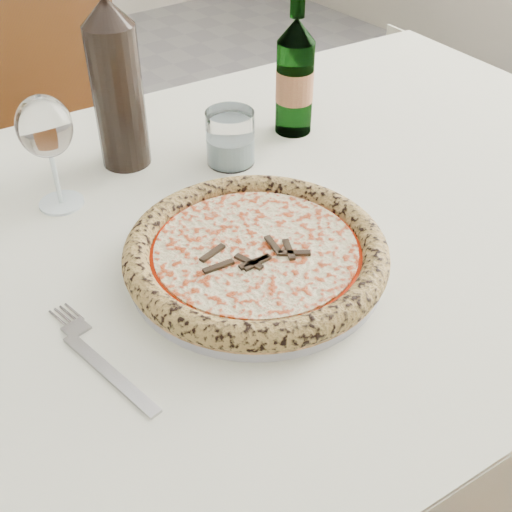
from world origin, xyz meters
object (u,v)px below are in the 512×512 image
Objects in this scene: wine_bottle at (116,83)px; plate at (256,263)px; chair_far at (64,138)px; pizza at (256,252)px; beer_bottle at (295,77)px; tumbler at (230,141)px; dining_table at (215,276)px; wine_glass at (45,130)px.

plate is at bearing -89.37° from wine_bottle.
chair_far is 0.67m from wine_bottle.
beer_bottle is at bearing 43.42° from pizza.
tumbler is (0.13, 0.24, 0.03)m from plate.
dining_table is 6.74× the size of beer_bottle.
pizza is at bearing -90.00° from dining_table.
tumbler is at bearing -36.96° from wine_bottle.
dining_table is 1.77× the size of chair_far.
plate is 0.96× the size of pizza.
beer_bottle reaches higher than pizza.
wine_bottle is (-0.00, 0.34, 0.11)m from pizza.
plate is 1.33× the size of beer_bottle.
dining_table is at bearing 90.00° from pizza.
beer_bottle reaches higher than plate.
pizza is 0.36m from wine_bottle.
pizza is (-0.00, -0.00, 0.02)m from plate.
chair_far is 3.81× the size of beer_bottle.
wine_bottle is at bearing -99.36° from chair_far.
dining_table is 0.22m from tumbler.
wine_glass is at bearing 169.69° from tumbler.
dining_table is 0.31m from wine_glass.
beer_bottle is (0.28, 0.26, 0.09)m from plate.
chair_far is 0.94m from pizza.
wine_glass is at bearing 115.69° from pizza.
dining_table is 9.72× the size of wine_glass.
dining_table is at bearing -53.69° from wine_glass.
plate is 3.74× the size of tumbler.
beer_bottle is at bearing -3.45° from wine_glass.
plate is at bearing 18.31° from pizza.
wine_glass is (-0.14, 0.29, 0.11)m from plate.
tumbler reaches higher than dining_table.
dining_table is 4.90× the size of pizza.
chair_far reaches higher than dining_table.
wine_bottle reaches higher than dining_table.
wine_bottle is at bearing 20.89° from wine_glass.
dining_table is 0.82m from chair_far.
wine_bottle is at bearing 90.89° from dining_table.
beer_bottle is (0.42, -0.03, -0.02)m from wine_glass.
wine_glass reaches higher than tumbler.
dining_table is 0.37m from beer_bottle.
dining_table is at bearing -149.52° from beer_bottle.
wine_glass is (-0.14, 0.19, 0.20)m from dining_table.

